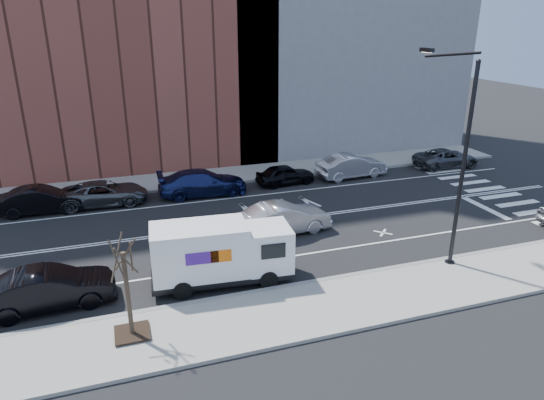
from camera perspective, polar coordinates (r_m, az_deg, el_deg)
ground at (r=26.59m, az=-1.96°, el=-2.77°), size 120.00×120.00×0.00m
sidewalk_near at (r=19.24m, az=5.74°, el=-12.42°), size 44.00×3.60×0.15m
sidewalk_far at (r=34.57m, az=-6.14°, el=2.83°), size 44.00×3.60×0.15m
curb_near at (r=20.64m, az=3.69°, el=-9.85°), size 44.00×0.25×0.17m
curb_far at (r=32.90m, az=-5.45°, el=1.95°), size 44.00×0.25×0.17m
crosswalk at (r=34.39m, az=24.52°, el=0.82°), size 3.00×14.00×0.01m
road_markings at (r=26.58m, az=-1.96°, el=-2.77°), size 40.00×8.60×0.01m
bldg_brick at (r=39.06m, az=-21.45°, el=19.92°), size 26.00×10.00×22.00m
streetlight at (r=22.24m, az=20.95°, el=5.03°), size 0.44×4.02×9.34m
street_tree at (r=17.55m, az=-16.51°, el=-11.47°), size 1.20×1.20×3.75m
fedex_van at (r=20.36m, az=-6.08°, el=-6.14°), size 6.02×2.48×2.68m
far_parked_b at (r=30.79m, az=-25.50°, el=0.00°), size 4.71×1.72×1.54m
far_parked_c at (r=30.75m, az=-19.16°, el=0.76°), size 5.18×2.54×1.42m
far_parked_d at (r=30.98m, az=-8.18°, el=2.05°), size 5.64×2.46×1.61m
far_parked_e at (r=32.72m, az=1.58°, el=3.02°), size 4.10×1.94×1.36m
far_parked_f at (r=34.61m, az=9.31°, el=3.98°), size 5.13×2.17×1.65m
far_parked_g at (r=38.96m, az=19.81°, el=4.68°), size 4.95×2.32×1.37m
driving_sedan at (r=25.11m, az=1.35°, el=-2.19°), size 5.11×2.28×1.63m
near_parked_rear_a at (r=20.72m, az=-24.70°, el=-9.49°), size 4.94×2.03×1.59m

